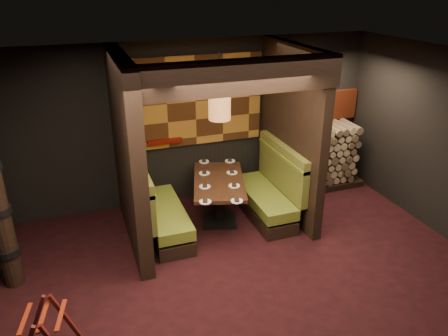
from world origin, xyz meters
TOP-DOWN VIEW (x-y plane):
  - floor at (0.00, 0.00)m, footprint 6.50×5.50m
  - ceiling at (0.00, 0.00)m, footprint 6.50×5.50m
  - wall_back at (0.00, 2.76)m, footprint 6.50×0.02m
  - partition_left at (-1.35, 1.65)m, footprint 0.20×2.20m
  - partition_right at (1.30, 1.70)m, footprint 0.15×2.10m
  - header_beam at (-0.02, 0.70)m, footprint 2.85×0.18m
  - tapa_back_panel at (-0.02, 2.71)m, footprint 2.40×0.06m
  - tapa_side_panel at (-1.23, 1.82)m, footprint 0.04×1.85m
  - lacquer_shelf at (-0.60, 2.65)m, footprint 0.60×0.12m
  - booth_bench_left at (-0.96, 1.65)m, footprint 0.68×1.60m
  - booth_bench_right at (0.93, 1.65)m, footprint 0.68×1.60m
  - dining_table at (0.05, 1.70)m, footprint 1.17×1.62m
  - place_settings at (0.05, 1.70)m, footprint 1.04×1.75m
  - pendant_lamp at (0.05, 1.65)m, footprint 0.33×0.33m
  - luggage_rack at (-2.57, -0.46)m, footprint 0.76×0.60m
  - firewood_stack at (2.29, 2.35)m, footprint 1.73×0.70m
  - mosaic_header at (2.29, 2.68)m, footprint 1.83×0.10m
  - bay_front_post at (1.39, 1.96)m, footprint 0.08×0.08m

SIDE VIEW (x-z plane):
  - floor at x=0.00m, z-range -0.02..0.00m
  - luggage_rack at x=-2.57m, z-range 0.00..0.75m
  - booth_bench_left at x=-0.96m, z-range -0.17..0.97m
  - booth_bench_right at x=0.93m, z-range -0.17..0.97m
  - dining_table at x=0.05m, z-range 0.15..0.92m
  - firewood_stack at x=2.29m, z-range 0.00..1.22m
  - place_settings at x=0.05m, z-range 0.77..0.80m
  - lacquer_shelf at x=-0.60m, z-range 1.15..1.21m
  - wall_back at x=0.00m, z-range 0.00..2.85m
  - partition_left at x=-1.35m, z-range 0.00..2.85m
  - partition_right at x=1.30m, z-range 0.00..2.85m
  - bay_front_post at x=1.39m, z-range 0.00..2.85m
  - mosaic_header at x=2.29m, z-range 1.22..1.78m
  - tapa_back_panel at x=-0.02m, z-range 1.04..2.60m
  - tapa_side_panel at x=-1.23m, z-range 1.12..2.58m
  - pendant_lamp at x=0.05m, z-range 1.50..2.55m
  - header_beam at x=-0.02m, z-range 2.41..2.85m
  - ceiling at x=0.00m, z-range 2.85..2.87m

